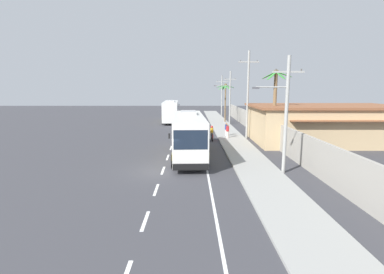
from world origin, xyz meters
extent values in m
plane|color=#3A3A3F|center=(0.00, 0.00, 0.00)|extent=(160.00, 160.00, 0.00)
cube|color=#999993|center=(6.80, 10.00, 0.07)|extent=(3.20, 90.00, 0.14)
cube|color=white|center=(0.00, -7.91, 0.00)|extent=(0.16, 2.00, 0.01)
cube|color=white|center=(0.00, -3.88, 0.00)|extent=(0.16, 2.00, 0.01)
cube|color=white|center=(0.00, 0.15, 0.00)|extent=(0.16, 2.00, 0.01)
cube|color=white|center=(0.00, 4.18, 0.00)|extent=(0.16, 2.00, 0.01)
cube|color=white|center=(0.00, 8.21, 0.00)|extent=(0.16, 2.00, 0.01)
cube|color=white|center=(0.00, 12.24, 0.00)|extent=(0.16, 2.00, 0.01)
cube|color=white|center=(0.00, 16.27, 0.00)|extent=(0.16, 2.00, 0.01)
cube|color=white|center=(0.00, 20.30, 0.00)|extent=(0.16, 2.00, 0.01)
cube|color=white|center=(0.00, 24.33, 0.00)|extent=(0.16, 2.00, 0.01)
cube|color=white|center=(0.00, 28.36, 0.00)|extent=(0.16, 2.00, 0.01)
cube|color=white|center=(0.00, 32.39, 0.00)|extent=(0.16, 2.00, 0.01)
cube|color=white|center=(0.00, 36.42, 0.00)|extent=(0.16, 2.00, 0.01)
cube|color=white|center=(0.00, 40.45, 0.00)|extent=(0.16, 2.00, 0.01)
cube|color=white|center=(0.00, 44.48, 0.00)|extent=(0.16, 2.00, 0.01)
cube|color=white|center=(0.00, 48.51, 0.00)|extent=(0.16, 2.00, 0.01)
cube|color=white|center=(3.21, 15.00, 0.00)|extent=(0.14, 70.00, 0.01)
cube|color=#9E998E|center=(10.60, 14.00, 1.24)|extent=(0.24, 60.00, 2.49)
cube|color=silver|center=(1.82, 4.69, 1.98)|extent=(2.91, 11.42, 3.18)
cube|color=#192333|center=(1.81, 4.89, 2.54)|extent=(2.91, 10.51, 1.02)
cube|color=#192333|center=(2.01, -0.93, 2.46)|extent=(2.32, 0.18, 1.34)
cube|color=yellow|center=(1.82, 4.69, 1.26)|extent=(2.94, 11.19, 0.57)
cube|color=black|center=(2.02, -1.02, 0.59)|extent=(2.48, 0.24, 0.44)
cube|color=#B7B7B7|center=(1.77, 6.11, 3.71)|extent=(1.47, 2.54, 0.28)
cube|color=black|center=(3.45, -0.67, 2.70)|extent=(0.12, 0.08, 0.36)
cube|color=black|center=(0.57, -0.77, 2.70)|extent=(0.12, 0.08, 0.36)
cylinder|color=black|center=(3.19, 0.77, 0.52)|extent=(0.36, 1.05, 1.04)
cylinder|color=black|center=(0.72, 0.68, 0.52)|extent=(0.36, 1.05, 1.04)
cylinder|color=black|center=(2.94, 8.13, 0.52)|extent=(0.36, 1.05, 1.04)
cylinder|color=black|center=(0.47, 8.05, 0.52)|extent=(0.36, 1.05, 1.04)
cube|color=white|center=(-1.68, 31.28, 1.99)|extent=(2.88, 11.82, 3.21)
cube|color=#192333|center=(-1.67, 31.08, 2.56)|extent=(2.87, 10.88, 1.03)
cube|color=#192333|center=(-1.88, 37.11, 2.48)|extent=(2.27, 0.18, 1.35)
cube|color=yellow|center=(-1.68, 31.28, 1.27)|extent=(2.90, 11.59, 0.58)
cube|color=black|center=(-1.88, 37.20, 0.59)|extent=(2.42, 0.24, 0.44)
cube|color=#B7B7B7|center=(-1.62, 29.82, 3.74)|extent=(1.45, 2.63, 0.28)
cube|color=black|center=(-3.29, 36.85, 2.72)|extent=(0.12, 0.08, 0.36)
cube|color=black|center=(-0.46, 36.95, 2.72)|extent=(0.12, 0.08, 0.36)
cylinder|color=black|center=(-3.03, 35.35, 0.52)|extent=(0.36, 1.05, 1.04)
cylinder|color=black|center=(-0.61, 35.43, 0.52)|extent=(0.36, 1.05, 1.04)
cylinder|color=black|center=(-2.76, 27.72, 0.52)|extent=(0.36, 1.05, 1.04)
cylinder|color=black|center=(-0.34, 27.81, 0.52)|extent=(0.36, 1.05, 1.04)
cylinder|color=black|center=(4.38, 11.78, 0.30)|extent=(0.11, 0.60, 0.60)
cylinder|color=black|center=(4.39, 13.14, 0.30)|extent=(0.13, 0.60, 0.60)
cube|color=red|center=(4.39, 12.41, 0.52)|extent=(0.25, 1.10, 0.36)
cube|color=black|center=(4.39, 12.71, 0.72)|extent=(0.25, 0.60, 0.12)
cylinder|color=gray|center=(4.38, 11.90, 0.60)|extent=(0.06, 0.32, 0.67)
cylinder|color=black|center=(4.38, 12.00, 1.04)|extent=(0.56, 0.05, 0.04)
sphere|color=#EAEACC|center=(4.38, 11.88, 0.90)|extent=(0.14, 0.14, 0.14)
cylinder|color=gold|center=(4.39, 12.66, 1.07)|extent=(0.32, 0.32, 0.70)
sphere|color=red|center=(4.39, 12.66, 1.55)|extent=(0.26, 0.26, 0.26)
cylinder|color=beige|center=(6.30, 13.54, 0.52)|extent=(0.28, 0.28, 0.76)
cylinder|color=red|center=(6.30, 13.54, 1.20)|extent=(0.36, 0.36, 0.60)
sphere|color=brown|center=(6.30, 13.54, 1.60)|extent=(0.22, 0.22, 0.22)
cylinder|color=beige|center=(6.34, 15.02, 0.52)|extent=(0.28, 0.28, 0.76)
cylinder|color=navy|center=(6.34, 15.02, 1.20)|extent=(0.36, 0.36, 0.60)
sphere|color=#9E704C|center=(6.34, 15.02, 1.61)|extent=(0.23, 0.23, 0.23)
cylinder|color=#9E9E99|center=(8.54, -0.43, 4.03)|extent=(0.24, 0.24, 8.05)
cube|color=#9E9E99|center=(8.54, -0.43, 6.97)|extent=(2.11, 0.12, 0.12)
cylinder|color=#4C4742|center=(7.70, -0.43, 7.09)|extent=(0.08, 0.08, 0.16)
cylinder|color=#4C4742|center=(9.39, -0.43, 7.09)|extent=(0.08, 0.08, 0.16)
cylinder|color=#9E9E99|center=(7.47, -0.43, 5.97)|extent=(2.15, 0.09, 0.09)
cube|color=#4C4C51|center=(6.39, -0.43, 5.91)|extent=(0.44, 0.24, 0.14)
cylinder|color=#9E9E99|center=(8.61, 13.79, 5.07)|extent=(0.24, 0.24, 10.14)
cube|color=#9E9E99|center=(8.61, 13.79, 8.88)|extent=(2.37, 0.12, 0.12)
cylinder|color=#4C4742|center=(7.66, 13.79, 9.00)|extent=(0.08, 0.08, 0.16)
cylinder|color=#4C4742|center=(9.55, 13.79, 9.00)|extent=(0.08, 0.08, 0.16)
cylinder|color=#9E9E99|center=(8.41, 28.02, 4.35)|extent=(0.24, 0.24, 8.70)
cube|color=#9E9E99|center=(8.41, 28.02, 7.39)|extent=(1.92, 0.12, 0.12)
cylinder|color=#4C4742|center=(7.64, 28.02, 7.51)|extent=(0.08, 0.08, 0.16)
cylinder|color=#4C4742|center=(9.18, 28.02, 7.51)|extent=(0.08, 0.08, 0.16)
cylinder|color=#9E9E99|center=(7.17, 28.02, 6.40)|extent=(2.48, 0.09, 0.09)
cube|color=#4C4C51|center=(5.93, 28.02, 6.34)|extent=(0.44, 0.24, 0.14)
cylinder|color=#9E9E99|center=(8.51, 42.24, 4.33)|extent=(0.24, 0.24, 8.66)
cube|color=#9E9E99|center=(8.51, 42.24, 7.34)|extent=(2.58, 0.12, 0.12)
cylinder|color=#4C4742|center=(7.47, 42.24, 7.46)|extent=(0.08, 0.08, 0.16)
cylinder|color=#4C4742|center=(9.54, 42.24, 7.46)|extent=(0.08, 0.08, 0.16)
cylinder|color=brown|center=(7.89, 30.14, 3.20)|extent=(0.25, 0.25, 6.40)
ellipsoid|color=#3D893D|center=(8.67, 30.27, 6.25)|extent=(1.65, 0.63, 0.62)
ellipsoid|color=#3D893D|center=(8.38, 30.66, 6.09)|extent=(1.29, 1.34, 0.94)
ellipsoid|color=#3D893D|center=(7.69, 30.82, 6.08)|extent=(0.77, 1.53, 0.94)
ellipsoid|color=#3D893D|center=(7.14, 30.41, 6.29)|extent=(1.66, 0.90, 0.55)
ellipsoid|color=#3D893D|center=(7.25, 29.81, 6.09)|extent=(1.50, 1.00, 0.93)
ellipsoid|color=#3D893D|center=(7.77, 29.38, 6.19)|extent=(0.61, 1.62, 0.74)
ellipsoid|color=#3D893D|center=(8.24, 29.51, 6.08)|extent=(1.04, 1.48, 0.94)
sphere|color=brown|center=(7.89, 30.14, 6.45)|extent=(0.56, 0.56, 0.56)
cylinder|color=brown|center=(10.79, 10.27, 3.74)|extent=(0.36, 0.36, 7.49)
ellipsoid|color=#337F33|center=(11.59, 10.15, 7.31)|extent=(1.69, 0.59, 0.67)
ellipsoid|color=#337F33|center=(11.00, 11.02, 7.23)|extent=(0.79, 1.64, 0.82)
ellipsoid|color=#337F33|center=(10.18, 10.76, 7.24)|extent=(1.47, 1.30, 0.81)
ellipsoid|color=#337F33|center=(10.21, 9.80, 7.16)|extent=(1.42, 1.25, 0.97)
ellipsoid|color=#337F33|center=(11.05, 9.56, 7.18)|extent=(0.88, 1.59, 0.93)
sphere|color=brown|center=(10.79, 10.27, 7.54)|extent=(0.56, 0.56, 0.56)
cube|color=tan|center=(16.45, 11.14, 1.94)|extent=(14.78, 8.60, 3.87)
cube|color=brown|center=(16.45, 11.14, 3.99)|extent=(15.67, 9.11, 0.24)
cube|color=brown|center=(16.45, 6.49, 2.90)|extent=(10.35, 0.80, 0.10)
camera|label=1|loc=(2.11, -20.01, 5.86)|focal=26.88mm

